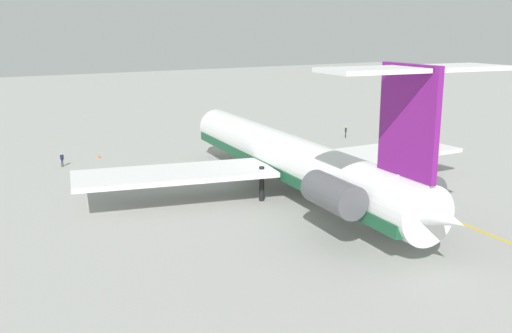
# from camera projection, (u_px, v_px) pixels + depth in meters

# --- Properties ---
(ground) EXTENTS (366.00, 366.00, 0.00)m
(ground) POSITION_uv_depth(u_px,v_px,m) (371.00, 191.00, 61.44)
(ground) COLOR #9E9E99
(main_jetliner) EXTENTS (48.97, 43.48, 14.30)m
(main_jetliner) POSITION_uv_depth(u_px,v_px,m) (295.00, 159.00, 58.67)
(main_jetliner) COLOR white
(main_jetliner) RESTS_ON ground
(ground_crew_portside) EXTENTS (0.28, 0.43, 1.75)m
(ground_crew_portside) POSITION_uv_depth(u_px,v_px,m) (62.00, 158.00, 72.24)
(ground_crew_portside) COLOR black
(ground_crew_portside) RESTS_ON ground
(ground_crew_starboard) EXTENTS (0.30, 0.40, 1.83)m
(ground_crew_starboard) POSITION_uv_depth(u_px,v_px,m) (346.00, 130.00, 91.70)
(ground_crew_starboard) COLOR black
(ground_crew_starboard) RESTS_ON ground
(safety_cone_nose) EXTENTS (0.40, 0.40, 0.55)m
(safety_cone_nose) POSITION_uv_depth(u_px,v_px,m) (99.00, 156.00, 77.35)
(safety_cone_nose) COLOR #EA590F
(safety_cone_nose) RESTS_ON ground
(safety_cone_wingtip) EXTENTS (0.40, 0.40, 0.55)m
(safety_cone_wingtip) POSITION_uv_depth(u_px,v_px,m) (305.00, 140.00, 88.50)
(safety_cone_wingtip) COLOR #EA590F
(safety_cone_wingtip) RESTS_ON ground
(safety_cone_tail) EXTENTS (0.40, 0.40, 0.55)m
(safety_cone_tail) POSITION_uv_depth(u_px,v_px,m) (296.00, 139.00, 89.50)
(safety_cone_tail) COLOR #EA590F
(safety_cone_tail) RESTS_ON ground
(taxiway_centreline) EXTENTS (73.77, 12.16, 0.01)m
(taxiway_centreline) POSITION_uv_depth(u_px,v_px,m) (356.00, 180.00, 65.92)
(taxiway_centreline) COLOR gold
(taxiway_centreline) RESTS_ON ground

